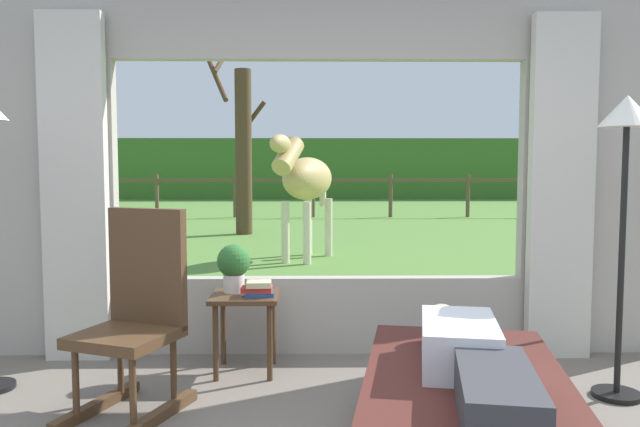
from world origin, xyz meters
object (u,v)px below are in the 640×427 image
potted_plant (234,265)px  rocking_chair (137,313)px  book_stack (258,289)px  reclining_person (470,358)px  horse (305,180)px  recliner_sofa (466,421)px  floor_lamp_right (626,155)px  side_table (245,308)px  pasture_tree (242,146)px

potted_plant → rocking_chair: bearing=-123.4°
potted_plant → book_stack: potted_plant is taller
reclining_person → book_stack: (-1.03, 1.31, 0.05)m
horse → potted_plant: bearing=106.5°
recliner_sofa → floor_lamp_right: bearing=47.5°
side_table → potted_plant: bearing=143.1°
potted_plant → horse: 4.68m
rocking_chair → pasture_tree: (-0.36, 8.67, 1.17)m
potted_plant → floor_lamp_right: size_ratio=0.18×
horse → reclining_person: bearing=119.1°
recliner_sofa → pasture_tree: bearing=112.1°
horse → recliner_sofa: bearing=119.1°
reclining_person → floor_lamp_right: 1.69m
book_stack → pasture_tree: bearing=96.9°
rocking_chair → horse: size_ratio=0.62×
potted_plant → pasture_tree: size_ratio=0.09×
rocking_chair → book_stack: 0.84m
rocking_chair → reclining_person: bearing=-3.1°
book_stack → horse: horse is taller
side_table → horse: bearing=85.7°
side_table → horse: 4.77m
rocking_chair → horse: horse is taller
recliner_sofa → floor_lamp_right: size_ratio=1.04×
rocking_chair → floor_lamp_right: bearing=24.4°
side_table → pasture_tree: 8.19m
recliner_sofa → horse: horse is taller
book_stack → floor_lamp_right: (2.14, -0.41, 0.85)m
rocking_chair → floor_lamp_right: 2.90m
reclining_person → recliner_sofa: bearing=100.0°
side_table → book_stack: 0.18m
rocking_chair → side_table: bearing=71.0°
recliner_sofa → book_stack: bearing=139.2°
reclining_person → pasture_tree: pasture_tree is taller
potted_plant → pasture_tree: bearing=95.8°
reclining_person → horse: 6.16m
horse → book_stack: bearing=108.7°
book_stack → reclining_person: bearing=-51.8°
book_stack → pasture_tree: (-0.99, 8.11, 1.15)m
pasture_tree → book_stack: bearing=-83.1°
book_stack → pasture_tree: size_ratio=0.06×
potted_plant → floor_lamp_right: floor_lamp_right is taller
side_table → horse: horse is taller
side_table → pasture_tree: pasture_tree is taller
side_table → horse: size_ratio=0.29×
floor_lamp_right → horse: 5.51m
recliner_sofa → book_stack: size_ratio=8.68×
recliner_sofa → potted_plant: (-1.20, 1.39, 0.48)m
potted_plant → book_stack: bearing=-36.4°
reclining_person → pasture_tree: bearing=112.1°
floor_lamp_right → rocking_chair: bearing=-177.0°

